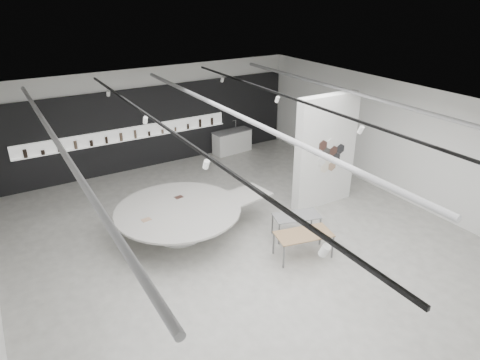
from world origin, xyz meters
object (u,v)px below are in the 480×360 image
partition_column (325,151)px  display_island (181,218)px  kitchen_counter (232,141)px  sample_table_wood (304,235)px  sample_table_stone (296,217)px

partition_column → display_island: partition_column is taller
kitchen_counter → sample_table_wood: bearing=-111.8°
sample_table_stone → kitchen_counter: kitchen_counter is taller
partition_column → kitchen_counter: partition_column is taller
sample_table_wood → sample_table_stone: bearing=62.5°
sample_table_wood → sample_table_stone: sample_table_wood is taller
display_island → sample_table_stone: bearing=-39.1°
display_island → partition_column: bearing=-13.8°
sample_table_wood → sample_table_stone: 1.00m
partition_column → kitchen_counter: (-0.18, 5.54, -1.32)m
sample_table_wood → kitchen_counter: (2.27, 7.62, -0.16)m
sample_table_wood → kitchen_counter: kitchen_counter is taller
display_island → sample_table_wood: display_island is taller
display_island → kitchen_counter: kitchen_counter is taller
sample_table_wood → kitchen_counter: 7.95m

